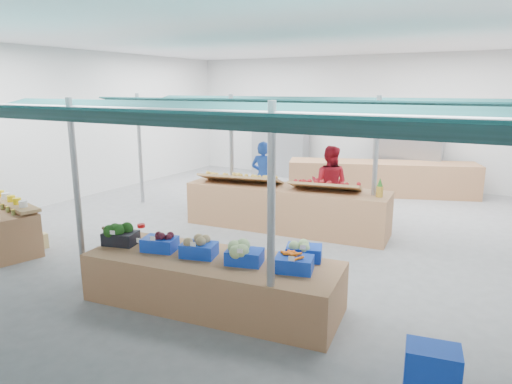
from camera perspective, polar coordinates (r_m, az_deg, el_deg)
floor at (r=10.49m, az=0.13°, el=-4.53°), size 13.00×13.00×0.00m
hall at (r=11.29m, az=3.84°, el=10.35°), size 13.00×13.00×13.00m
pole_grid at (r=8.23m, az=-1.43°, el=3.60°), size 10.00×4.60×3.00m
awnings at (r=8.13m, az=-1.46°, el=10.36°), size 9.50×7.08×0.30m
back_shelving_left at (r=16.61m, az=3.00°, el=5.47°), size 2.00×0.50×2.00m
back_shelving_right at (r=15.13m, az=18.39°, el=4.10°), size 2.00×0.50×2.00m
bottle_shelf at (r=10.26m, az=-29.01°, el=-3.95°), size 2.03×1.50×1.12m
veg_counter at (r=6.85m, az=-5.48°, el=-11.08°), size 3.88×1.74×0.73m
fruit_counter at (r=10.33m, az=3.75°, el=-2.01°), size 4.64×1.54×0.98m
far_counter at (r=14.20m, az=15.39°, el=1.68°), size 5.51×2.97×0.99m
crate_stack at (r=5.24m, az=21.07°, el=-20.67°), size 0.59×0.46×0.63m
vendor_left at (r=11.73m, az=0.91°, el=1.93°), size 0.70×0.50×1.82m
vendor_right at (r=10.98m, az=9.14°, el=1.02°), size 0.95×0.78×1.82m
crate_broccoli at (r=7.51m, az=-16.58°, el=-5.11°), size 0.58×0.47×0.35m
crate_beets at (r=7.10m, az=-11.94°, el=-6.11°), size 0.58×0.47×0.29m
crate_celeriac at (r=6.75m, az=-7.15°, el=-6.82°), size 0.58×0.47×0.31m
crate_cabbage at (r=6.44m, az=-1.45°, el=-7.59°), size 0.58×0.47×0.35m
crate_carrots at (r=6.21m, az=4.79°, el=-8.86°), size 0.58×0.47×0.29m
sparrow at (r=7.49m, az=-18.22°, el=-4.55°), size 0.12×0.09×0.11m
pole_ribbon at (r=7.13m, az=-14.19°, el=-4.29°), size 0.12×0.12×0.28m
apple_heap_yellow at (r=10.50m, az=-1.96°, el=1.92°), size 2.00×1.06×0.27m
apple_heap_red at (r=9.80m, az=8.63°, el=0.98°), size 1.61×0.98×0.27m
pineapple at (r=9.56m, az=15.21°, el=0.47°), size 0.14×0.14×0.39m
crate_extra at (r=6.62m, az=6.03°, el=-7.17°), size 0.59×0.49×0.32m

